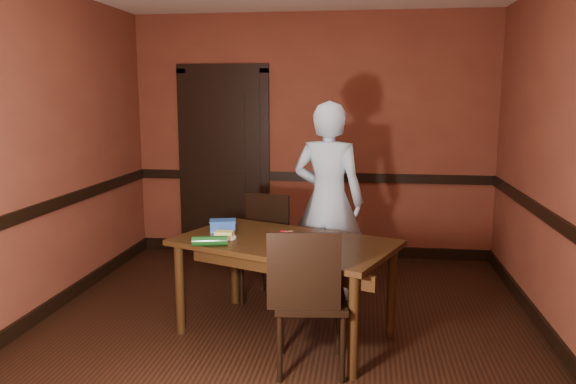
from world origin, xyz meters
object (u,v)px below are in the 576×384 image
(person, at_px, (328,200))
(food_tub, at_px, (223,225))
(dining_table, at_px, (285,288))
(sauce_jar, at_px, (314,241))
(chair_near, at_px, (311,298))
(cheese_saucer, at_px, (224,235))
(chair_far, at_px, (271,250))
(sandwich_plate, at_px, (287,238))

(person, distance_m, food_tub, 1.05)
(dining_table, xyz_separation_m, sauce_jar, (0.24, -0.16, 0.42))
(chair_near, xyz_separation_m, cheese_saucer, (-0.71, 0.49, 0.27))
(chair_near, relative_size, food_tub, 4.20)
(chair_near, xyz_separation_m, sauce_jar, (-0.01, 0.33, 0.30))
(person, bearing_deg, chair_far, 37.60)
(chair_far, distance_m, sandwich_plate, 0.80)
(cheese_saucer, relative_size, food_tub, 0.76)
(dining_table, relative_size, cheese_saucer, 8.96)
(dining_table, height_order, chair_near, chair_near)
(sandwich_plate, height_order, sauce_jar, sauce_jar)
(cheese_saucer, bearing_deg, chair_near, -34.82)
(cheese_saucer, distance_m, food_tub, 0.24)
(chair_far, relative_size, sauce_jar, 10.02)
(dining_table, relative_size, food_tub, 6.78)
(dining_table, xyz_separation_m, person, (0.26, 0.92, 0.51))
(chair_near, bearing_deg, person, -97.32)
(sandwich_plate, height_order, food_tub, food_tub)
(sandwich_plate, xyz_separation_m, cheese_saucer, (-0.47, 0.01, 0.00))
(cheese_saucer, xyz_separation_m, food_tub, (-0.07, 0.23, 0.02))
(person, distance_m, sauce_jar, 1.08)
(sandwich_plate, distance_m, sauce_jar, 0.27)
(sauce_jar, relative_size, food_tub, 0.40)
(chair_far, height_order, chair_near, chair_near)
(person, height_order, sandwich_plate, person)
(sandwich_plate, bearing_deg, dining_table, 135.02)
(sauce_jar, distance_m, cheese_saucer, 0.71)
(chair_far, bearing_deg, sauce_jar, -43.37)
(cheese_saucer, bearing_deg, chair_far, 71.28)
(chair_far, xyz_separation_m, chair_near, (0.47, -1.18, 0.02))
(sandwich_plate, height_order, cheese_saucer, sandwich_plate)
(sandwich_plate, bearing_deg, chair_near, -64.39)
(dining_table, xyz_separation_m, sandwich_plate, (0.01, -0.01, 0.39))
(dining_table, relative_size, chair_far, 1.70)
(sandwich_plate, bearing_deg, sauce_jar, -34.07)
(person, xyz_separation_m, cheese_saucer, (-0.72, -0.92, -0.11))
(chair_near, bearing_deg, sauce_jar, -95.02)
(chair_near, relative_size, sauce_jar, 10.56)
(cheese_saucer, height_order, food_tub, food_tub)
(dining_table, height_order, food_tub, food_tub)
(person, distance_m, sandwich_plate, 0.97)
(dining_table, xyz_separation_m, chair_near, (0.25, -0.50, 0.12))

